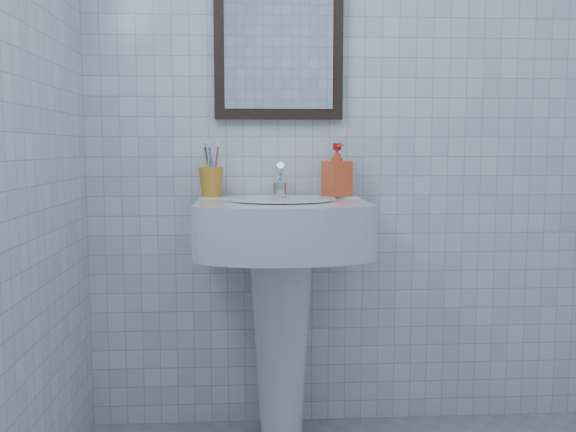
{
  "coord_description": "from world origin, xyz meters",
  "views": [
    {
      "loc": [
        -0.46,
        -1.36,
        1.13
      ],
      "look_at": [
        -0.33,
        0.86,
        0.89
      ],
      "focal_mm": 40.0,
      "sensor_mm": 36.0,
      "label": 1
    }
  ],
  "objects": [
    {
      "name": "toothbrush_cup",
      "position": [
        -0.61,
        1.11,
        1.0
      ],
      "size": [
        0.1,
        0.1,
        0.11
      ],
      "primitive_type": null,
      "rotation": [
        0.0,
        0.0,
        -0.08
      ],
      "color": "orange",
      "rests_on": "washbasin"
    },
    {
      "name": "wall_mirror",
      "position": [
        -0.34,
        1.18,
        1.55
      ],
      "size": [
        0.5,
        0.04,
        0.62
      ],
      "color": "black",
      "rests_on": "wall_back"
    },
    {
      "name": "washbasin",
      "position": [
        -0.34,
        0.99,
        0.64
      ],
      "size": [
        0.62,
        0.45,
        0.95
      ],
      "color": "silver",
      "rests_on": "ground"
    },
    {
      "name": "faucet",
      "position": [
        -0.34,
        1.1,
        0.99
      ],
      "size": [
        0.05,
        0.12,
        0.13
      ],
      "color": "silver",
      "rests_on": "washbasin"
    },
    {
      "name": "wall_back",
      "position": [
        0.0,
        1.2,
        1.25
      ],
      "size": [
        2.2,
        0.02,
        2.5
      ],
      "primitive_type": "cube",
      "color": "white",
      "rests_on": "ground"
    },
    {
      "name": "soap_dispenser",
      "position": [
        -0.12,
        1.11,
        1.04
      ],
      "size": [
        0.12,
        0.12,
        0.2
      ],
      "primitive_type": "imported",
      "rotation": [
        0.0,
        0.0,
        0.4
      ],
      "color": "red",
      "rests_on": "washbasin"
    }
  ]
}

